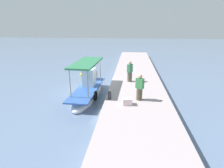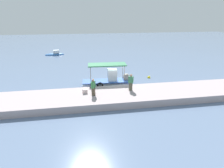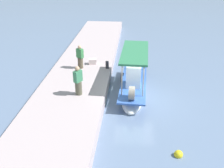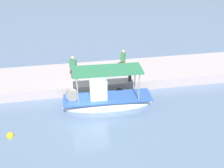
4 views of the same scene
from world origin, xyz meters
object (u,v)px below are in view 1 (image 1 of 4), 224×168
cargo_crate (127,101)px  marker_buoy (82,75)px  fisherman_near_bollard (130,72)px  mooring_bollard (110,95)px  fisherman_by_crate (140,89)px  main_fishing_boat (88,90)px

cargo_crate → marker_buoy: bearing=30.8°
fisherman_near_bollard → mooring_bollard: size_ratio=3.40×
mooring_bollard → cargo_crate: (-0.73, -1.18, -0.06)m
marker_buoy → mooring_bollard: bearing=-153.2°
fisherman_near_bollard → fisherman_by_crate: fisherman_near_bollard is taller
fisherman_by_crate → cargo_crate: size_ratio=3.00×
cargo_crate → fisherman_near_bollard: bearing=-1.0°
fisherman_by_crate → marker_buoy: bearing=37.1°
fisherman_near_bollard → marker_buoy: 6.84m
fisherman_by_crate → mooring_bollard: fisherman_by_crate is taller
main_fishing_boat → marker_buoy: main_fishing_boat is taller
main_fishing_boat → marker_buoy: 6.35m
main_fishing_boat → fisherman_by_crate: 4.48m
marker_buoy → fisherman_by_crate: bearing=-142.9°
fisherman_by_crate → marker_buoy: (7.96, 6.01, -1.44)m
fisherman_near_bollard → cargo_crate: bearing=179.0°
main_fishing_boat → fisherman_by_crate: (-1.99, -3.89, 1.01)m
fisherman_by_crate → marker_buoy: fisherman_by_crate is taller
fisherman_near_bollard → fisherman_by_crate: (-3.95, -0.68, -0.03)m
main_fishing_boat → marker_buoy: bearing=19.6°
fisherman_by_crate → cargo_crate: 1.27m
mooring_bollard → fisherman_near_bollard: bearing=-17.3°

